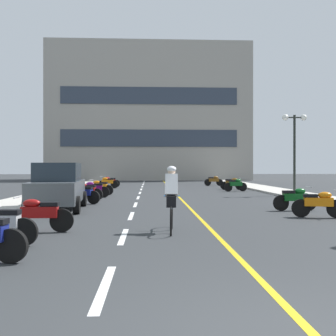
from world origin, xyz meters
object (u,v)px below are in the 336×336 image
Objects in this scene: street_lamp_mid at (294,135)px; motorcycle_7 at (94,189)px; motorcycle_6 at (86,191)px; motorcycle_4 at (295,198)px; motorcycle_9 at (236,184)px; cyclist_rider at (171,197)px; motorcycle_11 at (107,182)px; motorcycle_13 at (214,180)px; motorcycle_3 at (319,203)px; motorcycle_2 at (39,214)px; motorcycle_12 at (109,182)px; motorcycle_5 at (82,193)px; parked_car_near at (58,186)px; motorcycle_8 at (99,187)px.

motorcycle_7 is at bearing -173.85° from street_lamp_mid.
motorcycle_4 is at bearing -30.42° from motorcycle_6.
cyclist_rider is (-5.30, -16.64, 0.41)m from motorcycle_9.
motorcycle_13 is (9.00, 3.70, 0.00)m from motorcycle_11.
cyclist_rider is (3.73, -9.82, 0.41)m from motorcycle_6.
motorcycle_9 is (0.32, 14.03, 0.00)m from motorcycle_3.
motorcycle_12 is at bearing 91.28° from motorcycle_2.
motorcycle_6 is 11.27m from motorcycle_11.
motorcycle_4 is 10.10m from motorcycle_6.
street_lamp_mid is at bearing 69.84° from motorcycle_4.
motorcycle_5 is (-8.58, 3.22, 0.00)m from motorcycle_4.
motorcycle_2 is 1.02× the size of motorcycle_6.
motorcycle_5 is at bearing 148.22° from motorcycle_3.
motorcycle_13 is at bearing 103.37° from street_lamp_mid.
motorcycle_7 is 0.96× the size of cyclist_rider.
motorcycle_3 is 22.19m from motorcycle_13.
motorcycle_11 is (0.22, 15.78, -0.44)m from parked_car_near.
motorcycle_5 is (-0.24, 7.89, 0.00)m from motorcycle_2.
motorcycle_6 is at bearing -89.25° from motorcycle_11.
motorcycle_2 is at bearing -88.72° from motorcycle_12.
motorcycle_8 is at bearing 133.79° from motorcycle_4.
street_lamp_mid is 2.78× the size of motorcycle_8.
parked_car_near is 2.55× the size of motorcycle_13.
motorcycle_6 and motorcycle_8 have the same top height.
motorcycle_2 is (-11.33, -12.80, -3.09)m from street_lamp_mid.
motorcycle_7 is at bearing -123.50° from motorcycle_13.
motorcycle_2 and motorcycle_9 have the same top height.
cyclist_rider reaches higher than motorcycle_13.
motorcycle_5 is at bearing -90.52° from motorcycle_8.
motorcycle_2 is 0.96× the size of cyclist_rider.
street_lamp_mid is 2.83× the size of motorcycle_5.
motorcycle_7 is at bearing 133.74° from motorcycle_3.
motorcycle_11 is (-0.15, 11.27, 0.00)m from motorcycle_6.
street_lamp_mid is 2.77× the size of motorcycle_6.
motorcycle_7 and motorcycle_12 have the same top height.
motorcycle_3 is (9.08, -2.70, -0.44)m from parked_car_near.
motorcycle_2 is at bearing -108.93° from motorcycle_13.
parked_car_near is at bearing 176.18° from motorcycle_4.
motorcycle_7 is at bearing -88.41° from motorcycle_11.
motorcycle_4 is at bearing -61.61° from motorcycle_11.
motorcycle_11 is at bearing 91.59° from motorcycle_7.
motorcycle_4 is at bearing -3.82° from parked_car_near.
motorcycle_4 and motorcycle_8 have the same top height.
motorcycle_4 and motorcycle_7 have the same top height.
motorcycle_3 and motorcycle_8 have the same top height.
motorcycle_13 is (8.74, 13.20, 0.00)m from motorcycle_7.
cyclist_rider reaches higher than motorcycle_3.
parked_car_near reaches higher than motorcycle_8.
motorcycle_7 is 1.02× the size of motorcycle_8.
motorcycle_12 is (-11.83, 9.66, -3.09)m from street_lamp_mid.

